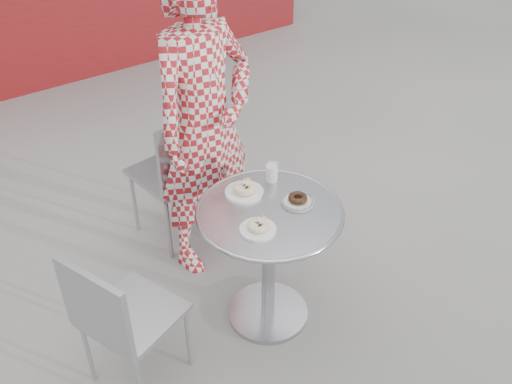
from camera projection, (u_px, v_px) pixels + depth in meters
ground at (278, 313)px, 3.22m from camera, size 60.00×60.00×0.00m
bistro_table at (269, 238)px, 2.89m from camera, size 0.74×0.74×0.75m
chair_far at (176, 198)px, 3.64m from camera, size 0.49×0.49×0.92m
chair_left at (136, 340)px, 2.75m from camera, size 0.51×0.51×0.84m
seated_person at (204, 125)px, 3.12m from camera, size 0.74×0.56×1.83m
plate_far at (244, 190)px, 2.89m from camera, size 0.20×0.20×0.05m
plate_near at (258, 227)px, 2.65m from camera, size 0.17×0.17×0.05m
plate_checker at (298, 200)px, 2.83m from camera, size 0.17×0.17×0.04m
milk_cup at (272, 172)px, 2.96m from camera, size 0.07×0.07×0.11m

